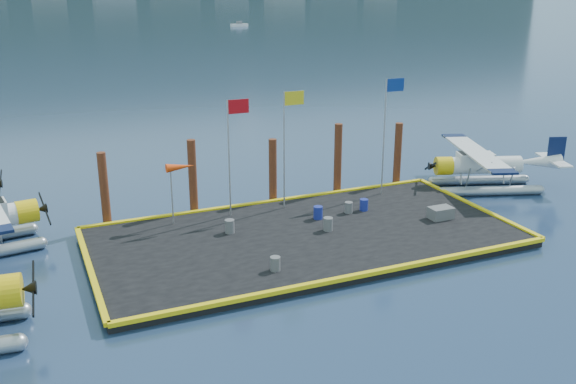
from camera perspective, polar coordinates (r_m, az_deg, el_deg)
name	(u,v)px	position (r m, az deg, el deg)	size (l,w,h in m)	color
ground	(305,241)	(30.96, 1.55, -4.42)	(4000.00, 4000.00, 0.00)	#162A43
dock	(305,238)	(30.89, 1.55, -4.08)	(20.00, 10.00, 0.40)	black
dock_bumpers	(305,232)	(30.78, 1.56, -3.58)	(20.25, 10.25, 0.18)	yellow
seaplane_d	(481,168)	(39.65, 16.74, 2.08)	(8.34, 8.89, 3.19)	#92989F
drum_0	(230,226)	(30.93, -5.21, -3.06)	(0.47, 0.47, 0.66)	#535357
drum_1	(328,224)	(31.15, 3.58, -2.86)	(0.46, 0.46, 0.65)	#535357
drum_2	(349,208)	(33.55, 5.42, -1.38)	(0.42, 0.42, 0.59)	#535357
drum_3	(275,264)	(26.96, -1.14, -6.39)	(0.43, 0.43, 0.61)	#535357
drum_4	(364,205)	(34.00, 6.76, -1.14)	(0.44, 0.44, 0.61)	navy
drum_5	(318,213)	(32.62, 2.69, -1.84)	(0.47, 0.47, 0.66)	navy
crate	(441,213)	(33.56, 13.42, -1.81)	(1.19, 0.79, 0.59)	#535357
flagpole_red	(232,140)	(32.15, -4.96, 4.64)	(1.14, 0.08, 6.00)	#96989F
flagpole_yellow	(288,132)	(33.15, -0.03, 5.34)	(1.14, 0.08, 6.20)	#96989F
flagpole_blue	(388,119)	(35.84, 8.87, 6.40)	(1.14, 0.08, 6.50)	#96989F
windsock	(180,168)	(31.74, -9.59, 2.09)	(1.40, 0.44, 3.12)	#96989F
piling_0	(105,192)	(33.04, -16.00, 0.04)	(0.44, 0.44, 4.00)	#492114
piling_1	(193,179)	(33.78, -8.46, 1.15)	(0.44, 0.44, 4.20)	#492114
piling_2	(273,173)	(35.18, -1.36, 1.71)	(0.44, 0.44, 3.80)	#492114
piling_3	(338,161)	(36.72, 4.45, 2.78)	(0.44, 0.44, 4.30)	#492114
piling_4	(398,156)	(38.72, 9.71, 3.17)	(0.44, 0.44, 4.00)	#492114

